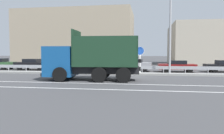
# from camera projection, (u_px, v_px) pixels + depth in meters

# --- Properties ---
(ground_plane) EXTENTS (320.00, 320.00, 0.00)m
(ground_plane) POSITION_uv_depth(u_px,v_px,m) (130.00, 76.00, 19.14)
(ground_plane) COLOR #424244
(lane_strip_0) EXTENTS (60.20, 0.16, 0.01)m
(lane_strip_0) POSITION_uv_depth(u_px,v_px,m) (86.00, 83.00, 14.63)
(lane_strip_0) COLOR silver
(lane_strip_0) RESTS_ON ground_plane
(lane_strip_1) EXTENTS (60.20, 0.16, 0.01)m
(lane_strip_1) POSITION_uv_depth(u_px,v_px,m) (75.00, 89.00, 12.36)
(lane_strip_1) COLOR silver
(lane_strip_1) RESTS_ON ground_plane
(median_island) EXTENTS (33.11, 1.10, 0.18)m
(median_island) POSITION_uv_depth(u_px,v_px,m) (131.00, 74.00, 20.62)
(median_island) COLOR gray
(median_island) RESTS_ON ground_plane
(median_guardrail) EXTENTS (60.20, 0.09, 0.78)m
(median_guardrail) POSITION_uv_depth(u_px,v_px,m) (132.00, 68.00, 21.62)
(median_guardrail) COLOR #9EA0A5
(median_guardrail) RESTS_ON ground_plane
(dump_truck) EXTENTS (7.10, 3.03, 3.71)m
(dump_truck) POSITION_uv_depth(u_px,v_px,m) (81.00, 63.00, 16.42)
(dump_truck) COLOR #144C8C
(dump_truck) RESTS_ON ground_plane
(median_road_sign) EXTENTS (0.80, 0.16, 2.65)m
(median_road_sign) POSITION_uv_depth(u_px,v_px,m) (140.00, 60.00, 20.41)
(median_road_sign) COLOR white
(median_road_sign) RESTS_ON ground_plane
(street_lamp_1) EXTENTS (0.71, 2.57, 9.93)m
(street_lamp_1) POSITION_uv_depth(u_px,v_px,m) (171.00, 14.00, 19.44)
(street_lamp_1) COLOR #ADADB2
(street_lamp_1) RESTS_ON ground_plane
(parked_car_2) EXTENTS (4.20, 2.06, 1.36)m
(parked_car_2) POSITION_uv_depth(u_px,v_px,m) (33.00, 64.00, 26.54)
(parked_car_2) COLOR black
(parked_car_2) RESTS_ON ground_plane
(parked_car_3) EXTENTS (4.95, 1.97, 1.43)m
(parked_car_3) POSITION_uv_depth(u_px,v_px,m) (86.00, 64.00, 25.39)
(parked_car_3) COLOR #B27A14
(parked_car_3) RESTS_ON ground_plane
(parked_car_4) EXTENTS (4.09, 2.17, 1.37)m
(parked_car_4) POSITION_uv_depth(u_px,v_px,m) (134.00, 65.00, 24.67)
(parked_car_4) COLOR #A3A3A8
(parked_car_4) RESTS_ON ground_plane
(parked_car_5) EXTENTS (3.97, 1.98, 1.26)m
(parked_car_5) POSITION_uv_depth(u_px,v_px,m) (177.00, 66.00, 23.55)
(parked_car_5) COLOR maroon
(parked_car_5) RESTS_ON ground_plane
(parked_car_6) EXTENTS (3.91, 1.97, 1.28)m
(parked_car_6) POSITION_uv_depth(u_px,v_px,m) (224.00, 66.00, 23.45)
(parked_car_6) COLOR black
(parked_car_6) RESTS_ON ground_plane
(background_building_0) EXTENTS (20.04, 10.65, 9.43)m
(background_building_0) POSITION_uv_depth(u_px,v_px,m) (77.00, 39.00, 39.92)
(background_building_0) COLOR tan
(background_building_0) RESTS_ON ground_plane
(background_building_1) EXTENTS (12.05, 13.63, 7.39)m
(background_building_1) POSITION_uv_depth(u_px,v_px,m) (204.00, 44.00, 40.85)
(background_building_1) COLOR #B7AD99
(background_building_1) RESTS_ON ground_plane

